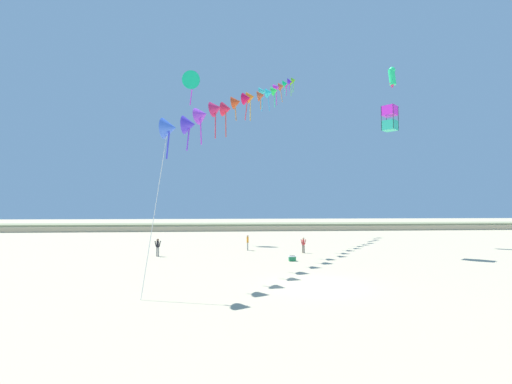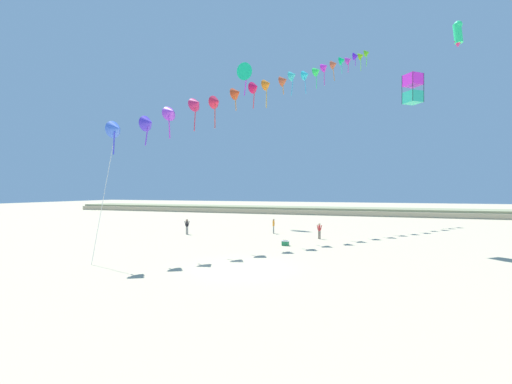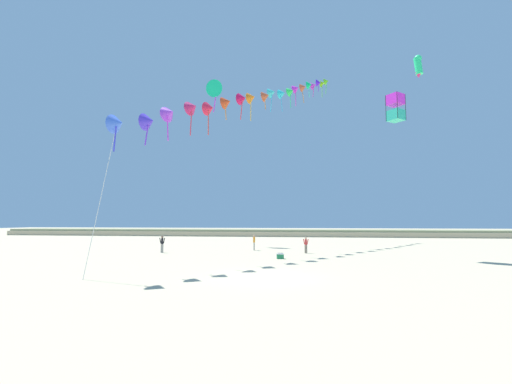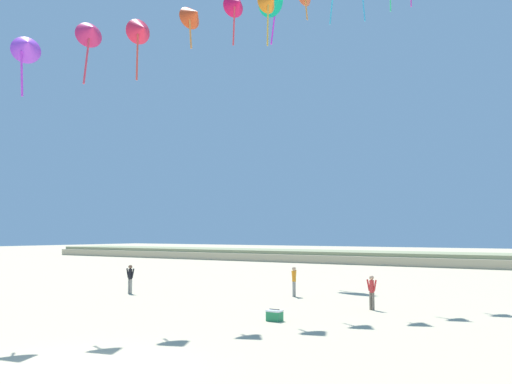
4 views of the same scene
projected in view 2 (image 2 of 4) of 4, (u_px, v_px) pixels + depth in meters
The scene contains 10 objects.
ground_plane at pixel (243, 268), 20.30m from camera, with size 240.00×240.00×0.00m, color #C1B28E.
dune_ridge at pixel (337, 211), 67.35m from camera, with size 120.00×9.35×1.30m.
person_near_left at pixel (187, 226), 36.14m from camera, with size 0.57×0.22×1.61m.
person_near_right at pixel (319, 230), 32.69m from camera, with size 0.53×0.21×1.52m.
person_mid_center at pixel (274, 225), 36.86m from camera, with size 0.22×0.56×1.60m.
kite_banner_string at pixel (294, 76), 37.54m from camera, with size 15.85×39.91×26.63m.
large_kite_low_lead at pixel (413, 89), 27.89m from camera, with size 1.66×1.66×2.35m.
large_kite_mid_trail at pixel (458, 33), 34.93m from camera, with size 1.14×1.02×2.69m.
large_kite_high_solo at pixel (246, 72), 47.94m from camera, with size 2.50×1.48×4.62m.
beach_cooler at pixel (285, 243), 28.73m from camera, with size 0.58×0.41×0.46m.
Camera 2 is at (7.49, -18.87, 4.62)m, focal length 24.00 mm.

